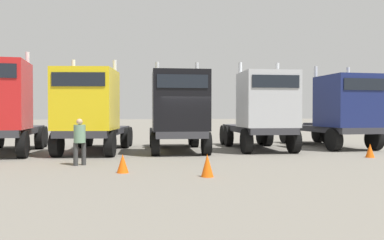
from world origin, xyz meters
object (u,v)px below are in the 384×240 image
Objects in this scene: semi_truck_yellow at (90,111)px; traffic_cone_near at (207,165)px; semi_truck_silver at (263,111)px; traffic_cone_far at (123,163)px; semi_truck_black at (179,111)px; visitor_with_camera at (80,138)px; semi_truck_red at (1,107)px; traffic_cone_mid at (370,151)px; semi_truck_navy at (340,111)px.

semi_truck_yellow is 8.00m from traffic_cone_near.
semi_truck_silver is 11.22× the size of traffic_cone_far.
semi_truck_black reaches higher than visitor_with_camera.
semi_truck_yellow reaches higher than semi_truck_black.
semi_truck_black is 11.29× the size of traffic_cone_far.
semi_truck_red is 7.81m from traffic_cone_far.
semi_truck_yellow is at bearing 101.80° from traffic_cone_far.
semi_truck_yellow is 1.05× the size of semi_truck_black.
semi_truck_red is 9.86× the size of traffic_cone_near.
traffic_cone_mid is at bearing 82.14° from semi_truck_yellow.
visitor_with_camera is 2.52m from traffic_cone_far.
traffic_cone_mid is at bearing 48.44° from semi_truck_silver.
semi_truck_red is 3.71m from semi_truck_yellow.
semi_truck_black is 11.47× the size of traffic_cone_mid.
traffic_cone_far is at bearing -169.44° from traffic_cone_mid.
semi_truck_yellow reaches higher than traffic_cone_near.
visitor_with_camera reaches higher than traffic_cone_mid.
semi_truck_navy is 4.00× the size of visitor_with_camera.
visitor_with_camera is at bearing -61.98° from semi_truck_silver.
semi_truck_navy is at bearing 85.33° from visitor_with_camera.
semi_truck_silver is 8.16m from traffic_cone_near.
traffic_cone_near is (-4.49, -6.62, -1.61)m from semi_truck_silver.
semi_truck_navy is 11.36m from traffic_cone_near.
visitor_with_camera is (3.50, -3.82, -1.12)m from semi_truck_red.
semi_truck_silver is at bearing 91.30° from visitor_with_camera.
traffic_cone_near is 8.33m from traffic_cone_mid.
semi_truck_silver reaches higher than visitor_with_camera.
semi_truck_silver is 8.94m from visitor_with_camera.
visitor_with_camera is at bearing -72.82° from semi_truck_navy.
semi_truck_navy is at bearing 26.92° from traffic_cone_far.
traffic_cone_near is at bearing 27.86° from visitor_with_camera.
semi_truck_red is 11.48× the size of traffic_cone_mid.
visitor_with_camera is at bearing 125.08° from traffic_cone_far.
semi_truck_navy is at bearing 73.43° from traffic_cone_mid.
semi_truck_yellow is at bearing 155.98° from visitor_with_camera.
semi_truck_yellow reaches higher than traffic_cone_far.
visitor_with_camera reaches higher than traffic_cone_far.
semi_truck_red is at bearing -87.68° from semi_truck_black.
traffic_cone_near is at bearing 37.85° from semi_truck_yellow.
semi_truck_silver is 9.78× the size of traffic_cone_near.
semi_truck_red reaches higher than semi_truck_yellow.
traffic_cone_near is 1.15× the size of traffic_cone_far.
semi_truck_black is (7.63, -0.41, -0.16)m from semi_truck_red.
semi_truck_yellow is at bearing -87.01° from semi_truck_silver.
semi_truck_red is at bearing 130.13° from traffic_cone_far.
semi_truck_yellow reaches higher than traffic_cone_mid.
visitor_with_camera is 2.89× the size of traffic_cone_mid.
semi_truck_navy is 11.38× the size of traffic_cone_far.
traffic_cone_near is 1.16× the size of traffic_cone_mid.
semi_truck_navy is 13.14m from visitor_with_camera.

